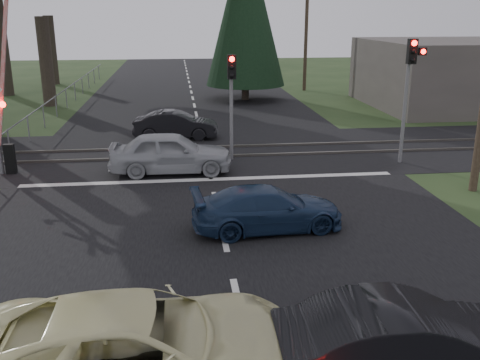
{
  "coord_description": "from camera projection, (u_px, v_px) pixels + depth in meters",
  "views": [
    {
      "loc": [
        -1.09,
        -9.68,
        5.6
      ],
      "look_at": [
        0.52,
        3.92,
        1.3
      ],
      "focal_mm": 40.0,
      "sensor_mm": 36.0,
      "label": 1
    }
  ],
  "objects": [
    {
      "name": "silver_car",
      "position": [
        171.0,
        153.0,
        19.36
      ],
      "size": [
        4.45,
        1.88,
        1.5
      ],
      "primitive_type": "imported",
      "rotation": [
        0.0,
        0.0,
        1.55
      ],
      "color": "#9B9FA3",
      "rests_on": "ground"
    },
    {
      "name": "rail_corridor",
      "position": [
        205.0,
        153.0,
        22.34
      ],
      "size": [
        120.0,
        8.0,
        0.01
      ],
      "primitive_type": "cube",
      "color": "black",
      "rests_on": "ground"
    },
    {
      "name": "utility_pole_mid",
      "position": [
        306.0,
        25.0,
        38.94
      ],
      "size": [
        1.8,
        0.26,
        9.0
      ],
      "color": "#4C3D2D",
      "rests_on": "ground"
    },
    {
      "name": "ground",
      "position": [
        237.0,
        298.0,
        10.97
      ],
      "size": [
        120.0,
        120.0,
        0.0
      ],
      "primitive_type": "plane",
      "color": "#24391A",
      "rests_on": "ground"
    },
    {
      "name": "crossing_signal",
      "position": [
        1.0,
        118.0,
        18.81
      ],
      "size": [
        1.62,
        0.38,
        6.96
      ],
      "color": "slate",
      "rests_on": "ground"
    },
    {
      "name": "traffic_signal_center",
      "position": [
        232.0,
        89.0,
        20.36
      ],
      "size": [
        0.32,
        0.48,
        4.1
      ],
      "color": "slate",
      "rests_on": "ground"
    },
    {
      "name": "road",
      "position": [
        208.0,
        166.0,
        20.45
      ],
      "size": [
        14.0,
        100.0,
        0.01
      ],
      "primitive_type": "cube",
      "color": "black",
      "rests_on": "ground"
    },
    {
      "name": "utility_pole_far",
      "position": [
        256.0,
        20.0,
        62.63
      ],
      "size": [
        1.8,
        0.26,
        9.0
      ],
      "color": "#4C3D2D",
      "rests_on": "ground"
    },
    {
      "name": "dark_car_far",
      "position": [
        176.0,
        125.0,
        24.73
      ],
      "size": [
        3.95,
        1.73,
        1.26
      ],
      "primitive_type": "imported",
      "rotation": [
        0.0,
        0.0,
        1.47
      ],
      "color": "black",
      "rests_on": "ground"
    },
    {
      "name": "blue_sedan",
      "position": [
        268.0,
        209.0,
        14.29
      ],
      "size": [
        4.18,
        1.99,
        1.18
      ],
      "primitive_type": "imported",
      "rotation": [
        0.0,
        0.0,
        1.66
      ],
      "color": "#182A48",
      "rests_on": "ground"
    },
    {
      "name": "stop_line",
      "position": [
        211.0,
        179.0,
        18.74
      ],
      "size": [
        13.0,
        0.35,
        0.0
      ],
      "primitive_type": "cube",
      "color": "silver",
      "rests_on": "ground"
    },
    {
      "name": "traffic_signal_right",
      "position": [
        410.0,
        77.0,
        19.81
      ],
      "size": [
        0.68,
        0.48,
        4.7
      ],
      "color": "slate",
      "rests_on": "ground"
    },
    {
      "name": "conifer_tree",
      "position": [
        246.0,
        6.0,
        34.21
      ],
      "size": [
        5.2,
        5.2,
        11.0
      ],
      "color": "#473D33",
      "rests_on": "ground"
    },
    {
      "name": "dark_hatchback",
      "position": [
        408.0,
        344.0,
        8.3
      ],
      "size": [
        4.2,
        1.56,
        1.37
      ],
      "primitive_type": "imported",
      "rotation": [
        0.0,
        0.0,
        1.55
      ],
      "color": "black",
      "rests_on": "ground"
    },
    {
      "name": "fence_left",
      "position": [
        63.0,
        112.0,
        31.41
      ],
      "size": [
        0.1,
        36.0,
        1.2
      ],
      "primitive_type": null,
      "color": "slate",
      "rests_on": "ground"
    },
    {
      "name": "rail_far",
      "position": [
        204.0,
        147.0,
        23.09
      ],
      "size": [
        120.0,
        0.12,
        0.1
      ],
      "primitive_type": "cube",
      "color": "#59544C",
      "rests_on": "ground"
    },
    {
      "name": "cream_coupe",
      "position": [
        141.0,
        350.0,
        8.01
      ],
      "size": [
        5.46,
        2.53,
        1.52
      ],
      "primitive_type": "imported",
      "rotation": [
        0.0,
        0.0,
        1.57
      ],
      "color": "beige",
      "rests_on": "ground"
    },
    {
      "name": "rail_near",
      "position": [
        206.0,
        156.0,
        21.57
      ],
      "size": [
        120.0,
        0.12,
        0.1
      ],
      "primitive_type": "cube",
      "color": "#59544C",
      "rests_on": "ground"
    }
  ]
}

